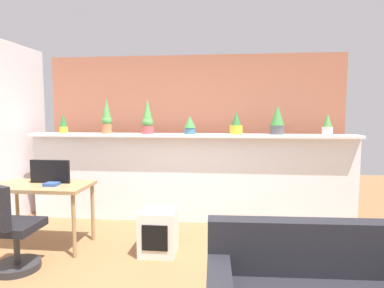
{
  "coord_description": "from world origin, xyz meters",
  "views": [
    {
      "loc": [
        0.53,
        -2.6,
        1.57
      ],
      "look_at": [
        0.12,
        1.24,
        1.21
      ],
      "focal_mm": 30.08,
      "sensor_mm": 36.0,
      "label": 1
    }
  ],
  "objects_px": {
    "potted_plant_3": "(190,125)",
    "potted_plant_2": "(148,118)",
    "potted_plant_0": "(63,124)",
    "potted_plant_1": "(107,117)",
    "side_cube_shelf": "(159,231)",
    "office_chair": "(10,234)",
    "desk": "(42,191)",
    "potted_plant_6": "(327,125)",
    "book_on_desk": "(52,184)",
    "potted_plant_4": "(236,125)",
    "potted_plant_5": "(277,119)",
    "tv_monitor": "(50,172)"
  },
  "relations": [
    {
      "from": "tv_monitor",
      "to": "book_on_desk",
      "type": "xyz_separation_m",
      "value": [
        0.09,
        -0.14,
        -0.12
      ]
    },
    {
      "from": "potted_plant_2",
      "to": "side_cube_shelf",
      "type": "height_order",
      "value": "potted_plant_2"
    },
    {
      "from": "potted_plant_6",
      "to": "desk",
      "type": "distance_m",
      "value": 3.74
    },
    {
      "from": "potted_plant_1",
      "to": "desk",
      "type": "height_order",
      "value": "potted_plant_1"
    },
    {
      "from": "potted_plant_1",
      "to": "potted_plant_4",
      "type": "xyz_separation_m",
      "value": [
        1.87,
        0.02,
        -0.1
      ]
    },
    {
      "from": "potted_plant_0",
      "to": "potted_plant_6",
      "type": "distance_m",
      "value": 3.76
    },
    {
      "from": "office_chair",
      "to": "potted_plant_2",
      "type": "bearing_deg",
      "value": 58.97
    },
    {
      "from": "potted_plant_2",
      "to": "book_on_desk",
      "type": "distance_m",
      "value": 1.57
    },
    {
      "from": "potted_plant_1",
      "to": "potted_plant_6",
      "type": "bearing_deg",
      "value": 0.12
    },
    {
      "from": "desk",
      "to": "potted_plant_0",
      "type": "bearing_deg",
      "value": 103.7
    },
    {
      "from": "potted_plant_3",
      "to": "potted_plant_4",
      "type": "bearing_deg",
      "value": 1.58
    },
    {
      "from": "potted_plant_2",
      "to": "book_on_desk",
      "type": "height_order",
      "value": "potted_plant_2"
    },
    {
      "from": "potted_plant_1",
      "to": "desk",
      "type": "bearing_deg",
      "value": -111.87
    },
    {
      "from": "side_cube_shelf",
      "to": "book_on_desk",
      "type": "bearing_deg",
      "value": -179.03
    },
    {
      "from": "office_chair",
      "to": "book_on_desk",
      "type": "xyz_separation_m",
      "value": [
        0.13,
        0.56,
        0.38
      ]
    },
    {
      "from": "potted_plant_4",
      "to": "potted_plant_5",
      "type": "distance_m",
      "value": 0.58
    },
    {
      "from": "potted_plant_3",
      "to": "office_chair",
      "type": "bearing_deg",
      "value": -134.07
    },
    {
      "from": "potted_plant_3",
      "to": "office_chair",
      "type": "height_order",
      "value": "potted_plant_3"
    },
    {
      "from": "potted_plant_3",
      "to": "side_cube_shelf",
      "type": "xyz_separation_m",
      "value": [
        -0.24,
        -1.07,
        -1.17
      ]
    },
    {
      "from": "desk",
      "to": "tv_monitor",
      "type": "relative_size",
      "value": 2.29
    },
    {
      "from": "office_chair",
      "to": "side_cube_shelf",
      "type": "height_order",
      "value": "office_chair"
    },
    {
      "from": "book_on_desk",
      "to": "office_chair",
      "type": "bearing_deg",
      "value": -102.63
    },
    {
      "from": "potted_plant_5",
      "to": "office_chair",
      "type": "relative_size",
      "value": 0.45
    },
    {
      "from": "potted_plant_2",
      "to": "potted_plant_3",
      "type": "relative_size",
      "value": 1.95
    },
    {
      "from": "potted_plant_3",
      "to": "potted_plant_6",
      "type": "xyz_separation_m",
      "value": [
        1.88,
        0.01,
        0.0
      ]
    },
    {
      "from": "potted_plant_3",
      "to": "side_cube_shelf",
      "type": "relative_size",
      "value": 0.52
    },
    {
      "from": "potted_plant_2",
      "to": "potted_plant_4",
      "type": "bearing_deg",
      "value": 0.99
    },
    {
      "from": "potted_plant_0",
      "to": "potted_plant_1",
      "type": "relative_size",
      "value": 0.57
    },
    {
      "from": "potted_plant_0",
      "to": "office_chair",
      "type": "height_order",
      "value": "potted_plant_0"
    },
    {
      "from": "potted_plant_0",
      "to": "office_chair",
      "type": "bearing_deg",
      "value": -80.47
    },
    {
      "from": "potted_plant_1",
      "to": "potted_plant_6",
      "type": "relative_size",
      "value": 1.73
    },
    {
      "from": "potted_plant_5",
      "to": "book_on_desk",
      "type": "xyz_separation_m",
      "value": [
        -2.7,
        -1.15,
        -0.73
      ]
    },
    {
      "from": "desk",
      "to": "book_on_desk",
      "type": "bearing_deg",
      "value": -21.53
    },
    {
      "from": "potted_plant_0",
      "to": "potted_plant_2",
      "type": "xyz_separation_m",
      "value": [
        1.27,
        -0.0,
        0.08
      ]
    },
    {
      "from": "potted_plant_3",
      "to": "office_chair",
      "type": "distance_m",
      "value": 2.52
    },
    {
      "from": "potted_plant_3",
      "to": "book_on_desk",
      "type": "distance_m",
      "value": 1.95
    },
    {
      "from": "potted_plant_5",
      "to": "side_cube_shelf",
      "type": "height_order",
      "value": "potted_plant_5"
    },
    {
      "from": "potted_plant_1",
      "to": "potted_plant_3",
      "type": "relative_size",
      "value": 1.98
    },
    {
      "from": "potted_plant_2",
      "to": "office_chair",
      "type": "relative_size",
      "value": 0.56
    },
    {
      "from": "potted_plant_1",
      "to": "potted_plant_5",
      "type": "xyz_separation_m",
      "value": [
        2.44,
        0.06,
        -0.03
      ]
    },
    {
      "from": "potted_plant_1",
      "to": "potted_plant_3",
      "type": "bearing_deg",
      "value": 0.01
    },
    {
      "from": "potted_plant_0",
      "to": "office_chair",
      "type": "xyz_separation_m",
      "value": [
        0.28,
        -1.65,
        -1.04
      ]
    },
    {
      "from": "tv_monitor",
      "to": "side_cube_shelf",
      "type": "xyz_separation_m",
      "value": [
        1.33,
        -0.12,
        -0.64
      ]
    },
    {
      "from": "potted_plant_6",
      "to": "tv_monitor",
      "type": "relative_size",
      "value": 0.62
    },
    {
      "from": "potted_plant_3",
      "to": "side_cube_shelf",
      "type": "distance_m",
      "value": 1.6
    },
    {
      "from": "potted_plant_5",
      "to": "office_chair",
      "type": "bearing_deg",
      "value": -148.67
    },
    {
      "from": "potted_plant_3",
      "to": "potted_plant_2",
      "type": "bearing_deg",
      "value": -179.64
    },
    {
      "from": "potted_plant_5",
      "to": "potted_plant_6",
      "type": "xyz_separation_m",
      "value": [
        0.66,
        -0.06,
        -0.07
      ]
    },
    {
      "from": "potted_plant_1",
      "to": "potted_plant_5",
      "type": "height_order",
      "value": "potted_plant_1"
    },
    {
      "from": "tv_monitor",
      "to": "office_chair",
      "type": "height_order",
      "value": "tv_monitor"
    }
  ]
}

